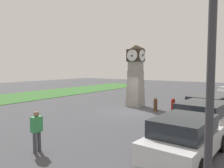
{
  "coord_description": "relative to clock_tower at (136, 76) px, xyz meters",
  "views": [
    {
      "loc": [
        -13.67,
        -7.8,
        3.16
      ],
      "look_at": [
        0.81,
        2.33,
        1.86
      ],
      "focal_mm": 35.0,
      "sensor_mm": 36.0,
      "label": 1
    }
  ],
  "objects": [
    {
      "name": "ground_plane",
      "position": [
        -2.02,
        -0.83,
        -2.51
      ],
      "size": [
        76.38,
        76.38,
        0.0
      ],
      "primitive_type": "plane",
      "color": "#424247"
    },
    {
      "name": "clock_tower",
      "position": [
        0.0,
        0.0,
        0.0
      ],
      "size": [
        1.46,
        1.47,
        5.03
      ],
      "color": "gray",
      "rests_on": "ground_plane"
    },
    {
      "name": "bollard_near_tower",
      "position": [
        -0.93,
        -2.18,
        -2.02
      ],
      "size": [
        0.28,
        0.28,
        0.97
      ],
      "color": "brown",
      "rests_on": "ground_plane"
    },
    {
      "name": "bollard_mid_row",
      "position": [
        -0.11,
        -3.21,
        -2.03
      ],
      "size": [
        0.3,
        0.3,
        0.94
      ],
      "color": "maroon",
      "rests_on": "ground_plane"
    },
    {
      "name": "car_navy_sedan",
      "position": [
        -8.12,
        -6.48,
        -1.74
      ],
      "size": [
        4.48,
        2.11,
        1.5
      ],
      "color": "silver",
      "rests_on": "ground_plane"
    },
    {
      "name": "car_near_tower",
      "position": [
        -4.76,
        -6.36,
        -1.71
      ],
      "size": [
        4.7,
        2.42,
        1.57
      ],
      "color": "silver",
      "rests_on": "ground_plane"
    },
    {
      "name": "car_by_building",
      "position": [
        -1.47,
        -5.91,
        -1.75
      ],
      "size": [
        4.4,
        2.55,
        1.48
      ],
      "color": "navy",
      "rests_on": "ground_plane"
    },
    {
      "name": "pedestrian_crossing_lot",
      "position": [
        -10.74,
        -1.72,
        -1.63
      ],
      "size": [
        0.41,
        0.27,
        1.55
      ],
      "color": "#3F3F47",
      "rests_on": "ground_plane"
    },
    {
      "name": "street_lamp_far_side",
      "position": [
        -11.64,
        -7.87,
        0.65
      ],
      "size": [
        0.5,
        0.24,
        5.36
      ],
      "color": "#333338",
      "rests_on": "ground_plane"
    },
    {
      "name": "grass_verge_far",
      "position": [
        -1.56,
        13.17,
        -2.49
      ],
      "size": [
        45.83,
        7.44,
        0.04
      ],
      "primitive_type": "cube",
      "color": "#386B2D",
      "rests_on": "ground_plane"
    }
  ]
}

